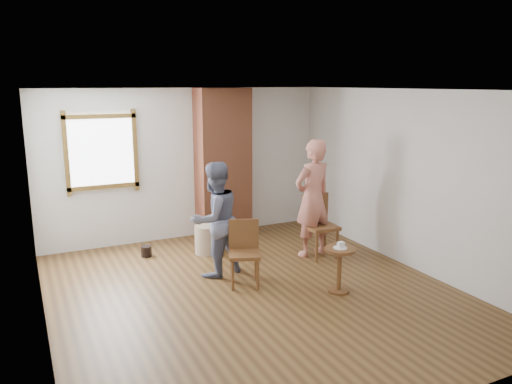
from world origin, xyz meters
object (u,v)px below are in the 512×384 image
at_px(side_table, 339,263).
at_px(man, 215,219).
at_px(dining_chair_right, 319,222).
at_px(person_pink, 313,198).
at_px(stoneware_crock, 206,239).
at_px(dining_chair_left, 244,249).

relative_size(side_table, man, 0.37).
distance_m(dining_chair_right, person_pink, 0.39).
bearing_deg(dining_chair_right, stoneware_crock, 153.33).
relative_size(stoneware_crock, dining_chair_right, 0.47).
xyz_separation_m(stoneware_crock, person_pink, (1.49, -0.78, 0.69)).
distance_m(side_table, person_pink, 1.55).
xyz_separation_m(dining_chair_right, man, (-1.75, -0.04, 0.27)).
bearing_deg(dining_chair_right, man, -176.46).
bearing_deg(man, stoneware_crock, -119.97).
xyz_separation_m(stoneware_crock, man, (-0.19, -0.90, 0.58)).
height_order(side_table, man, man).
xyz_separation_m(dining_chair_left, person_pink, (1.44, 0.59, 0.43)).
xyz_separation_m(dining_chair_right, person_pink, (-0.08, 0.07, 0.38)).
distance_m(dining_chair_right, side_table, 1.42).
relative_size(man, person_pink, 0.88).
height_order(dining_chair_left, person_pink, person_pink).
bearing_deg(side_table, person_pink, 72.07).
bearing_deg(dining_chair_left, man, 137.79).
relative_size(dining_chair_right, person_pink, 0.53).
height_order(man, person_pink, person_pink).
bearing_deg(man, dining_chair_left, 98.20).
xyz_separation_m(stoneware_crock, side_table, (1.04, -2.18, 0.17)).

